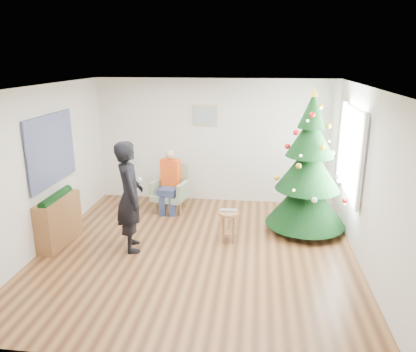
# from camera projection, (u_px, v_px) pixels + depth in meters

# --- Properties ---
(floor) EXTENTS (5.00, 5.00, 0.00)m
(floor) POSITION_uv_depth(u_px,v_px,m) (197.00, 252.00, 6.53)
(floor) COLOR brown
(floor) RESTS_ON ground
(ceiling) EXTENTS (5.00, 5.00, 0.00)m
(ceiling) POSITION_uv_depth(u_px,v_px,m) (196.00, 87.00, 5.79)
(ceiling) COLOR white
(ceiling) RESTS_ON wall_back
(wall_back) EXTENTS (5.00, 0.00, 5.00)m
(wall_back) POSITION_uv_depth(u_px,v_px,m) (215.00, 141.00, 8.54)
(wall_back) COLOR silver
(wall_back) RESTS_ON floor
(wall_front) EXTENTS (5.00, 0.00, 5.00)m
(wall_front) POSITION_uv_depth(u_px,v_px,m) (156.00, 249.00, 3.78)
(wall_front) COLOR silver
(wall_front) RESTS_ON floor
(wall_left) EXTENTS (0.00, 5.00, 5.00)m
(wall_left) POSITION_uv_depth(u_px,v_px,m) (42.00, 169.00, 6.46)
(wall_left) COLOR silver
(wall_left) RESTS_ON floor
(wall_right) EXTENTS (0.00, 5.00, 5.00)m
(wall_right) POSITION_uv_depth(u_px,v_px,m) (367.00, 180.00, 5.86)
(wall_right) COLOR silver
(wall_right) RESTS_ON floor
(window_panel) EXTENTS (0.04, 1.30, 1.40)m
(window_panel) POSITION_uv_depth(u_px,v_px,m) (352.00, 151.00, 6.76)
(window_panel) COLOR white
(window_panel) RESTS_ON wall_right
(curtains) EXTENTS (0.05, 1.75, 1.50)m
(curtains) POSITION_uv_depth(u_px,v_px,m) (350.00, 151.00, 6.76)
(curtains) COLOR white
(curtains) RESTS_ON wall_right
(christmas_tree) EXTENTS (1.41, 1.41, 2.54)m
(christmas_tree) POSITION_uv_depth(u_px,v_px,m) (308.00, 169.00, 7.01)
(christmas_tree) COLOR #3F2816
(christmas_tree) RESTS_ON floor
(stool) EXTENTS (0.36, 0.36, 0.53)m
(stool) POSITION_uv_depth(u_px,v_px,m) (228.00, 226.00, 6.82)
(stool) COLOR brown
(stool) RESTS_ON floor
(laptop) EXTENTS (0.30, 0.20, 0.02)m
(laptop) POSITION_uv_depth(u_px,v_px,m) (229.00, 211.00, 6.75)
(laptop) COLOR silver
(laptop) RESTS_ON stool
(armchair) EXTENTS (0.77, 0.74, 0.96)m
(armchair) POSITION_uv_depth(u_px,v_px,m) (171.00, 194.00, 8.21)
(armchair) COLOR gray
(armchair) RESTS_ON floor
(seated_person) EXTENTS (0.43, 0.58, 1.25)m
(seated_person) POSITION_uv_depth(u_px,v_px,m) (170.00, 181.00, 8.08)
(seated_person) COLOR navy
(seated_person) RESTS_ON armchair
(standing_man) EXTENTS (0.65, 0.77, 1.79)m
(standing_man) POSITION_uv_depth(u_px,v_px,m) (130.00, 197.00, 6.40)
(standing_man) COLOR black
(standing_man) RESTS_ON floor
(game_controller) EXTENTS (0.08, 0.13, 0.04)m
(game_controller) POSITION_uv_depth(u_px,v_px,m) (140.00, 180.00, 6.26)
(game_controller) COLOR white
(game_controller) RESTS_ON standing_man
(console) EXTENTS (0.37, 1.02, 0.80)m
(console) POSITION_uv_depth(u_px,v_px,m) (58.00, 221.00, 6.72)
(console) COLOR brown
(console) RESTS_ON floor
(garland) EXTENTS (0.14, 0.90, 0.14)m
(garland) POSITION_uv_depth(u_px,v_px,m) (56.00, 197.00, 6.60)
(garland) COLOR black
(garland) RESTS_ON console
(tapestry) EXTENTS (0.03, 1.50, 1.15)m
(tapestry) POSITION_uv_depth(u_px,v_px,m) (52.00, 149.00, 6.67)
(tapestry) COLOR black
(tapestry) RESTS_ON wall_left
(framed_picture) EXTENTS (0.52, 0.05, 0.42)m
(framed_picture) POSITION_uv_depth(u_px,v_px,m) (205.00, 115.00, 8.37)
(framed_picture) COLOR tan
(framed_picture) RESTS_ON wall_back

